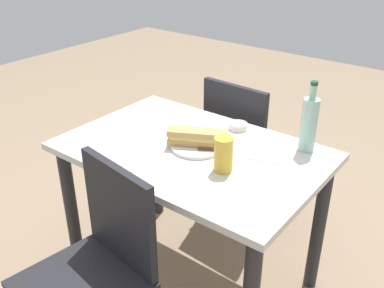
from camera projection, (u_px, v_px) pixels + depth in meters
The scene contains 11 objects.
ground_plane at pixel (192, 275), 2.20m from camera, with size 8.00×8.00×0.00m, color #8C755B.
dining_table at pixel (192, 172), 1.93m from camera, with size 1.11×0.73×0.72m.
chair_far at pixel (100, 264), 1.58m from camera, with size 0.46×0.46×0.86m.
chair_near at pixel (243, 143), 2.42m from camera, with size 0.42×0.42×0.86m.
plate_near at pixel (197, 146), 1.87m from camera, with size 0.23×0.23×0.01m, color white.
baguette_sandwich_near at pixel (197, 137), 1.85m from camera, with size 0.25×0.18×0.07m.
knife_near at pixel (198, 150), 1.82m from camera, with size 0.16×0.10×0.01m.
water_bottle at pixel (309, 123), 1.80m from camera, with size 0.07×0.07×0.31m.
beer_glass at pixel (223, 154), 1.68m from camera, with size 0.08×0.08×0.14m, color gold.
olive_bowl at pixel (238, 126), 2.04m from camera, with size 0.09×0.09×0.03m, color silver.
paper_napkin at pixel (268, 154), 1.82m from camera, with size 0.14×0.14×0.00m, color white.
Camera 1 is at (-1.01, 1.31, 1.60)m, focal length 41.01 mm.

